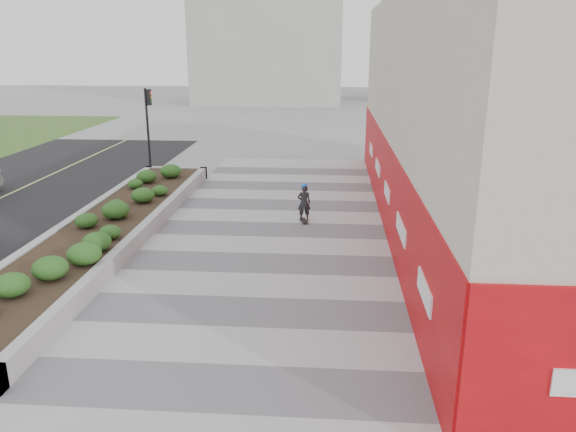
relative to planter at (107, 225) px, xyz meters
name	(u,v)px	position (x,y,z in m)	size (l,w,h in m)	color
ground	(233,350)	(5.50, -7.00, -0.42)	(160.00, 160.00, 0.00)	gray
walkway	(252,291)	(5.50, -4.00, -0.41)	(8.00, 36.00, 0.01)	#A8A8AD
building	(479,115)	(12.48, 1.98, 3.56)	(6.04, 24.08, 8.00)	beige
planter	(107,225)	(0.00, 0.00, 0.00)	(3.00, 18.00, 0.90)	#9E9EA0
traffic_signal_near	(148,117)	(-1.73, 10.50, 2.34)	(0.33, 0.28, 4.20)	black
distant_bldg_north_l	(269,10)	(0.50, 48.00, 9.58)	(16.00, 12.00, 20.00)	#ADAAA3
manhole_cover	(271,292)	(6.00, -4.00, -0.42)	(0.44, 0.44, 0.01)	#595654
skateboarder	(304,202)	(6.58, 2.16, 0.33)	(0.53, 0.75, 1.48)	beige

